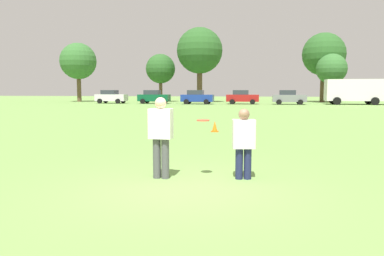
{
  "coord_description": "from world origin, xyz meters",
  "views": [
    {
      "loc": [
        1.27,
        -6.83,
        1.89
      ],
      "look_at": [
        -0.12,
        1.73,
        0.99
      ],
      "focal_mm": 34.62,
      "sensor_mm": 36.0,
      "label": 1
    }
  ],
  "objects_px": {
    "parked_car_center": "(197,97)",
    "parked_car_mid_right": "(242,97)",
    "parked_car_near_left": "(111,97)",
    "player_thrower": "(161,133)",
    "traffic_cone": "(215,127)",
    "frisbee": "(203,120)",
    "parked_car_mid_left": "(154,97)",
    "player_defender": "(244,140)",
    "box_truck": "(359,91)",
    "parked_car_near_right": "(289,97)"
  },
  "relations": [
    {
      "from": "player_thrower",
      "to": "traffic_cone",
      "type": "bearing_deg",
      "value": 88.3
    },
    {
      "from": "parked_car_near_left",
      "to": "box_truck",
      "type": "bearing_deg",
      "value": 1.6
    },
    {
      "from": "parked_car_mid_left",
      "to": "parked_car_center",
      "type": "distance_m",
      "value": 6.06
    },
    {
      "from": "parked_car_near_left",
      "to": "parked_car_mid_right",
      "type": "relative_size",
      "value": 1.0
    },
    {
      "from": "frisbee",
      "to": "parked_car_center",
      "type": "relative_size",
      "value": 0.06
    },
    {
      "from": "parked_car_mid_left",
      "to": "traffic_cone",
      "type": "bearing_deg",
      "value": -70.35
    },
    {
      "from": "frisbee",
      "to": "parked_car_center",
      "type": "distance_m",
      "value": 40.69
    },
    {
      "from": "player_thrower",
      "to": "frisbee",
      "type": "bearing_deg",
      "value": 12.07
    },
    {
      "from": "box_truck",
      "to": "parked_car_center",
      "type": "bearing_deg",
      "value": -175.62
    },
    {
      "from": "frisbee",
      "to": "parked_car_mid_right",
      "type": "relative_size",
      "value": 0.06
    },
    {
      "from": "player_thrower",
      "to": "parked_car_mid_right",
      "type": "relative_size",
      "value": 0.41
    },
    {
      "from": "parked_car_near_left",
      "to": "parked_car_mid_right",
      "type": "distance_m",
      "value": 17.92
    },
    {
      "from": "player_thrower",
      "to": "parked_car_mid_left",
      "type": "bearing_deg",
      "value": 105.27
    },
    {
      "from": "player_defender",
      "to": "parked_car_near_left",
      "type": "distance_m",
      "value": 45.07
    },
    {
      "from": "player_defender",
      "to": "parked_car_near_right",
      "type": "relative_size",
      "value": 0.35
    },
    {
      "from": "player_thrower",
      "to": "parked_car_near_left",
      "type": "height_order",
      "value": "parked_car_near_left"
    },
    {
      "from": "parked_car_center",
      "to": "player_thrower",
      "type": "bearing_deg",
      "value": -82.68
    },
    {
      "from": "traffic_cone",
      "to": "parked_car_near_left",
      "type": "height_order",
      "value": "parked_car_near_left"
    },
    {
      "from": "traffic_cone",
      "to": "box_truck",
      "type": "relative_size",
      "value": 0.06
    },
    {
      "from": "parked_car_center",
      "to": "frisbee",
      "type": "bearing_deg",
      "value": -81.42
    },
    {
      "from": "player_defender",
      "to": "parked_car_mid_left",
      "type": "xyz_separation_m",
      "value": [
        -12.95,
        40.87,
        0.09
      ]
    },
    {
      "from": "parked_car_center",
      "to": "box_truck",
      "type": "xyz_separation_m",
      "value": [
        20.4,
        1.56,
        0.83
      ]
    },
    {
      "from": "box_truck",
      "to": "player_defender",
      "type": "bearing_deg",
      "value": -107.87
    },
    {
      "from": "parked_car_center",
      "to": "parked_car_mid_left",
      "type": "bearing_deg",
      "value": 173.75
    },
    {
      "from": "parked_car_center",
      "to": "parked_car_mid_right",
      "type": "height_order",
      "value": "same"
    },
    {
      "from": "frisbee",
      "to": "parked_car_mid_right",
      "type": "bearing_deg",
      "value": 90.31
    },
    {
      "from": "player_defender",
      "to": "parked_car_near_left",
      "type": "bearing_deg",
      "value": 114.94
    },
    {
      "from": "frisbee",
      "to": "parked_car_center",
      "type": "xyz_separation_m",
      "value": [
        -6.07,
        40.23,
        -0.32
      ]
    },
    {
      "from": "parked_car_center",
      "to": "parked_car_mid_right",
      "type": "bearing_deg",
      "value": 9.52
    },
    {
      "from": "parked_car_mid_right",
      "to": "box_truck",
      "type": "xyz_separation_m",
      "value": [
        14.56,
        0.58,
        0.83
      ]
    },
    {
      "from": "player_defender",
      "to": "parked_car_center",
      "type": "relative_size",
      "value": 0.35
    },
    {
      "from": "box_truck",
      "to": "player_thrower",
      "type": "bearing_deg",
      "value": -109.91
    },
    {
      "from": "player_defender",
      "to": "parked_car_mid_left",
      "type": "height_order",
      "value": "parked_car_mid_left"
    },
    {
      "from": "parked_car_mid_left",
      "to": "box_truck",
      "type": "distance_m",
      "value": 26.45
    },
    {
      "from": "player_thrower",
      "to": "parked_car_near_right",
      "type": "xyz_separation_m",
      "value": [
        6.55,
        41.12,
        -0.05
      ]
    },
    {
      "from": "parked_car_mid_left",
      "to": "parked_car_mid_right",
      "type": "distance_m",
      "value": 11.87
    },
    {
      "from": "player_defender",
      "to": "parked_car_near_left",
      "type": "height_order",
      "value": "parked_car_near_left"
    },
    {
      "from": "player_thrower",
      "to": "frisbee",
      "type": "xyz_separation_m",
      "value": [
        0.88,
        0.19,
        0.27
      ]
    },
    {
      "from": "parked_car_mid_right",
      "to": "parked_car_center",
      "type": "bearing_deg",
      "value": -170.48
    },
    {
      "from": "traffic_cone",
      "to": "parked_car_mid_right",
      "type": "bearing_deg",
      "value": 89.32
    },
    {
      "from": "box_truck",
      "to": "parked_car_near_right",
      "type": "bearing_deg",
      "value": -174.35
    },
    {
      "from": "parked_car_center",
      "to": "parked_car_near_right",
      "type": "bearing_deg",
      "value": 3.43
    },
    {
      "from": "box_truck",
      "to": "parked_car_near_left",
      "type": "bearing_deg",
      "value": -178.4
    },
    {
      "from": "player_thrower",
      "to": "traffic_cone",
      "type": "distance_m",
      "value": 8.97
    },
    {
      "from": "traffic_cone",
      "to": "parked_car_near_left",
      "type": "distance_m",
      "value": 36.62
    },
    {
      "from": "player_thrower",
      "to": "parked_car_near_left",
      "type": "relative_size",
      "value": 0.41
    },
    {
      "from": "parked_car_mid_left",
      "to": "parked_car_mid_right",
      "type": "xyz_separation_m",
      "value": [
        11.86,
        0.32,
        0.0
      ]
    },
    {
      "from": "frisbee",
      "to": "parked_car_near_left",
      "type": "xyz_separation_m",
      "value": [
        -18.14,
        40.89,
        -0.32
      ]
    },
    {
      "from": "parked_car_mid_left",
      "to": "parked_car_mid_right",
      "type": "height_order",
      "value": "same"
    },
    {
      "from": "player_defender",
      "to": "parked_car_near_right",
      "type": "height_order",
      "value": "parked_car_near_right"
    }
  ]
}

